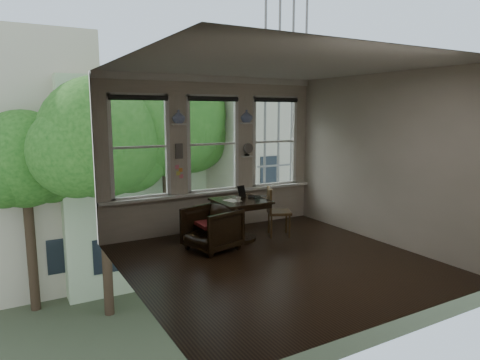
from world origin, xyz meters
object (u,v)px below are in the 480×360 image
armchair_left (212,229)px  mug (238,200)px  table (241,220)px  side_chair_right (279,212)px  laptop (258,197)px

armchair_left → mug: size_ratio=8.63×
table → mug: 0.46m
armchair_left → side_chair_right: (1.48, 0.14, 0.09)m
laptop → mug: size_ratio=3.72×
table → armchair_left: table is taller
laptop → mug: (-0.49, -0.13, 0.03)m
armchair_left → mug: 0.73m
table → side_chair_right: (0.77, -0.11, 0.09)m
table → armchair_left: bearing=-160.2°
side_chair_right → laptop: (-0.42, 0.10, 0.30)m
mug → armchair_left: bearing=-169.4°
table → laptop: bearing=-2.0°
mug → table: bearing=48.6°
laptop → mug: bearing=-136.0°
side_chair_right → laptop: side_chair_right is taller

